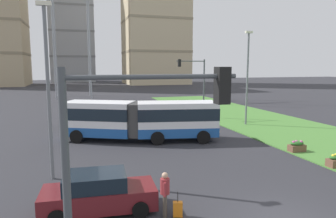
{
  "coord_description": "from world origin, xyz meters",
  "views": [
    {
      "loc": [
        -7.29,
        -8.98,
        5.69
      ],
      "look_at": [
        0.08,
        15.0,
        2.2
      ],
      "focal_mm": 32.79,
      "sensor_mm": 36.0,
      "label": 1
    }
  ],
  "objects_px": {
    "articulated_bus": "(140,119)",
    "car_black_sedan": "(89,118)",
    "traffic_light_far_right": "(196,79)",
    "apartment_tower_westcentre": "(71,21)",
    "rolling_suitcase": "(178,209)",
    "traffic_light_near_left": "(128,155)",
    "streetlight_left": "(48,84)",
    "apartment_tower_centre": "(155,6)",
    "pedestrian_crossing": "(165,191)",
    "streetlight_median": "(247,74)",
    "car_maroon_sedan": "(98,193)",
    "flower_planter_2": "(297,146)"
  },
  "relations": [
    {
      "from": "car_black_sedan",
      "to": "streetlight_left",
      "type": "xyz_separation_m",
      "value": [
        -2.46,
        -13.88,
        4.06
      ]
    },
    {
      "from": "flower_planter_2",
      "to": "traffic_light_far_right",
      "type": "relative_size",
      "value": 0.17
    },
    {
      "from": "flower_planter_2",
      "to": "apartment_tower_westcentre",
      "type": "distance_m",
      "value": 108.43
    },
    {
      "from": "articulated_bus",
      "to": "pedestrian_crossing",
      "type": "relative_size",
      "value": 6.84
    },
    {
      "from": "car_black_sedan",
      "to": "rolling_suitcase",
      "type": "relative_size",
      "value": 4.56
    },
    {
      "from": "pedestrian_crossing",
      "to": "streetlight_median",
      "type": "distance_m",
      "value": 20.37
    },
    {
      "from": "car_maroon_sedan",
      "to": "streetlight_median",
      "type": "height_order",
      "value": "streetlight_median"
    },
    {
      "from": "rolling_suitcase",
      "to": "traffic_light_near_left",
      "type": "relative_size",
      "value": 0.17
    },
    {
      "from": "rolling_suitcase",
      "to": "traffic_light_near_left",
      "type": "xyz_separation_m",
      "value": [
        -2.6,
        -4.45,
        3.61
      ]
    },
    {
      "from": "articulated_bus",
      "to": "flower_planter_2",
      "type": "distance_m",
      "value": 11.3
    },
    {
      "from": "car_maroon_sedan",
      "to": "apartment_tower_westcentre",
      "type": "xyz_separation_m",
      "value": [
        -0.72,
        109.98,
        21.39
      ]
    },
    {
      "from": "rolling_suitcase",
      "to": "streetlight_left",
      "type": "height_order",
      "value": "streetlight_left"
    },
    {
      "from": "car_black_sedan",
      "to": "streetlight_left",
      "type": "height_order",
      "value": "streetlight_left"
    },
    {
      "from": "streetlight_left",
      "to": "traffic_light_far_right",
      "type": "bearing_deg",
      "value": 47.02
    },
    {
      "from": "pedestrian_crossing",
      "to": "rolling_suitcase",
      "type": "relative_size",
      "value": 1.79
    },
    {
      "from": "flower_planter_2",
      "to": "traffic_light_near_left",
      "type": "height_order",
      "value": "traffic_light_near_left"
    },
    {
      "from": "car_black_sedan",
      "to": "car_maroon_sedan",
      "type": "relative_size",
      "value": 0.98
    },
    {
      "from": "pedestrian_crossing",
      "to": "rolling_suitcase",
      "type": "bearing_deg",
      "value": -23.96
    },
    {
      "from": "pedestrian_crossing",
      "to": "streetlight_median",
      "type": "bearing_deg",
      "value": 50.19
    },
    {
      "from": "traffic_light_near_left",
      "to": "streetlight_median",
      "type": "height_order",
      "value": "streetlight_median"
    },
    {
      "from": "car_maroon_sedan",
      "to": "pedestrian_crossing",
      "type": "bearing_deg",
      "value": -25.69
    },
    {
      "from": "car_maroon_sedan",
      "to": "traffic_light_far_right",
      "type": "distance_m",
      "value": 22.88
    },
    {
      "from": "traffic_light_near_left",
      "to": "apartment_tower_centre",
      "type": "relative_size",
      "value": 0.11
    },
    {
      "from": "traffic_light_far_right",
      "to": "streetlight_left",
      "type": "height_order",
      "value": "streetlight_left"
    },
    {
      "from": "apartment_tower_centre",
      "to": "streetlight_left",
      "type": "bearing_deg",
      "value": -108.17
    },
    {
      "from": "articulated_bus",
      "to": "car_black_sedan",
      "type": "relative_size",
      "value": 2.69
    },
    {
      "from": "flower_planter_2",
      "to": "traffic_light_far_right",
      "type": "bearing_deg",
      "value": 95.4
    },
    {
      "from": "traffic_light_far_right",
      "to": "apartment_tower_centre",
      "type": "height_order",
      "value": "apartment_tower_centre"
    },
    {
      "from": "car_maroon_sedan",
      "to": "streetlight_left",
      "type": "bearing_deg",
      "value": 114.47
    },
    {
      "from": "traffic_light_near_left",
      "to": "articulated_bus",
      "type": "bearing_deg",
      "value": 77.29
    },
    {
      "from": "streetlight_left",
      "to": "apartment_tower_westcentre",
      "type": "distance_m",
      "value": 107.09
    },
    {
      "from": "apartment_tower_centre",
      "to": "apartment_tower_westcentre",
      "type": "bearing_deg",
      "value": 138.59
    },
    {
      "from": "traffic_light_near_left",
      "to": "streetlight_left",
      "type": "relative_size",
      "value": 0.65
    },
    {
      "from": "articulated_bus",
      "to": "traffic_light_far_right",
      "type": "relative_size",
      "value": 1.84
    },
    {
      "from": "pedestrian_crossing",
      "to": "rolling_suitcase",
      "type": "xyz_separation_m",
      "value": [
        0.45,
        -0.2,
        -0.69
      ]
    },
    {
      "from": "car_maroon_sedan",
      "to": "traffic_light_near_left",
      "type": "bearing_deg",
      "value": -87.57
    },
    {
      "from": "traffic_light_near_left",
      "to": "streetlight_median",
      "type": "bearing_deg",
      "value": 53.24
    },
    {
      "from": "car_black_sedan",
      "to": "traffic_light_near_left",
      "type": "relative_size",
      "value": 0.78
    },
    {
      "from": "streetlight_median",
      "to": "apartment_tower_westcentre",
      "type": "distance_m",
      "value": 98.61
    },
    {
      "from": "streetlight_left",
      "to": "apartment_tower_centre",
      "type": "height_order",
      "value": "apartment_tower_centre"
    },
    {
      "from": "traffic_light_far_right",
      "to": "rolling_suitcase",
      "type": "bearing_deg",
      "value": -113.82
    },
    {
      "from": "traffic_light_far_right",
      "to": "apartment_tower_westcentre",
      "type": "xyz_separation_m",
      "value": [
        -12.63,
        90.79,
        17.78
      ]
    },
    {
      "from": "car_black_sedan",
      "to": "traffic_light_far_right",
      "type": "xyz_separation_m",
      "value": [
        11.41,
        1.01,
        3.6
      ]
    },
    {
      "from": "rolling_suitcase",
      "to": "car_black_sedan",
      "type": "bearing_deg",
      "value": 96.84
    },
    {
      "from": "traffic_light_far_right",
      "to": "streetlight_median",
      "type": "xyz_separation_m",
      "value": [
        3.27,
        -5.0,
        0.58
      ]
    },
    {
      "from": "car_black_sedan",
      "to": "apartment_tower_centre",
      "type": "distance_m",
      "value": 77.11
    },
    {
      "from": "rolling_suitcase",
      "to": "flower_planter_2",
      "type": "relative_size",
      "value": 0.88
    },
    {
      "from": "streetlight_left",
      "to": "streetlight_median",
      "type": "xyz_separation_m",
      "value": [
        17.15,
        9.89,
        0.12
      ]
    },
    {
      "from": "traffic_light_near_left",
      "to": "flower_planter_2",
      "type": "bearing_deg",
      "value": 38.78
    },
    {
      "from": "traffic_light_far_right",
      "to": "apartment_tower_centre",
      "type": "distance_m",
      "value": 72.2
    }
  ]
}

